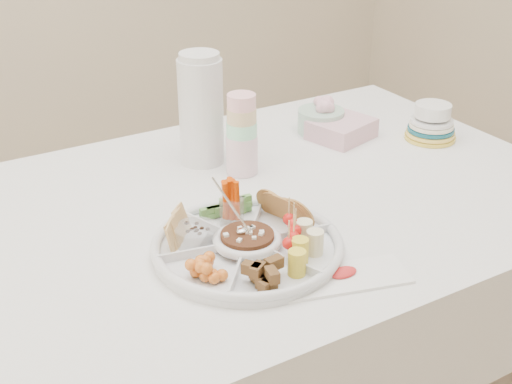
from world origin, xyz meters
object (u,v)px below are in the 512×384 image
plate_stack (431,124)px  dining_table (257,330)px  party_tray (247,244)px  thermos (201,108)px

plate_stack → dining_table: bearing=-174.1°
dining_table → party_tray: bearing=-125.6°
dining_table → party_tray: party_tray is taller
dining_table → plate_stack: (0.59, 0.06, 0.42)m
dining_table → thermos: 0.58m
dining_table → thermos: (-0.01, 0.25, 0.52)m
party_tray → plate_stack: bearing=19.3°
dining_table → party_tray: size_ratio=4.00×
party_tray → thermos: thermos is taller
party_tray → dining_table: bearing=54.4°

